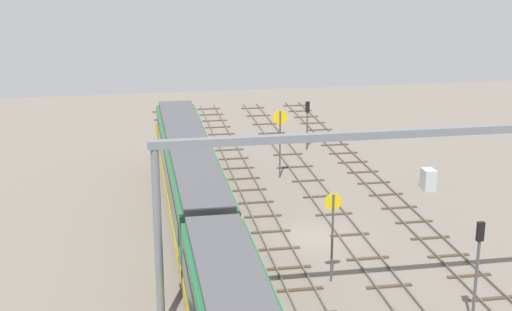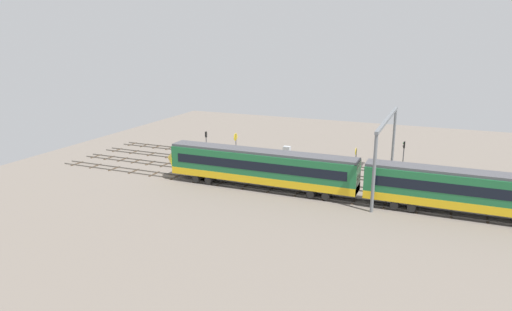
% 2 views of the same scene
% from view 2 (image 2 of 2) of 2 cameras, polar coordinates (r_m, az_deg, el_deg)
% --- Properties ---
extents(ground_plane, '(88.46, 88.46, 0.00)m').
position_cam_2_polar(ground_plane, '(61.45, 7.14, -2.83)').
color(ground_plane, slate).
extents(track_near_foreground, '(72.46, 2.40, 0.16)m').
position_cam_2_polar(track_near_foreground, '(67.78, 8.72, -1.16)').
color(track_near_foreground, '#59544C').
rests_on(track_near_foreground, ground).
extents(track_second_near, '(72.46, 2.40, 0.16)m').
position_cam_2_polar(track_second_near, '(63.54, 7.71, -2.20)').
color(track_second_near, '#59544C').
rests_on(track_second_near, ground).
extents(track_middle, '(72.46, 2.40, 0.16)m').
position_cam_2_polar(track_middle, '(59.34, 6.55, -3.38)').
color(track_middle, '#59544C').
rests_on(track_middle, ground).
extents(track_with_train, '(72.46, 2.40, 0.16)m').
position_cam_2_polar(track_with_train, '(55.19, 5.20, -4.74)').
color(track_with_train, '#59544C').
rests_on(track_with_train, ground).
extents(train, '(50.40, 3.24, 4.80)m').
position_cam_2_polar(train, '(52.83, 12.56, -2.98)').
color(train, '#1E6638').
rests_on(train, ground).
extents(overhead_gantry, '(0.40, 18.94, 8.93)m').
position_cam_2_polar(overhead_gantry, '(57.89, 16.15, 2.49)').
color(overhead_gantry, slate).
rests_on(overhead_gantry, ground).
extents(speed_sign_near_foreground, '(0.14, 1.07, 5.12)m').
position_cam_2_polar(speed_sign_near_foreground, '(64.79, -2.56, 1.35)').
color(speed_sign_near_foreground, '#4C4C51').
rests_on(speed_sign_near_foreground, ground).
extents(speed_sign_mid_trackside, '(0.14, 0.91, 4.82)m').
position_cam_2_polar(speed_sign_mid_trackside, '(58.95, 12.46, -0.64)').
color(speed_sign_mid_trackside, '#4C4C51').
rests_on(speed_sign_mid_trackside, ground).
extents(signal_light_trackside_approach, '(0.31, 0.32, 5.01)m').
position_cam_2_polar(signal_light_trackside_approach, '(63.36, 18.09, 0.14)').
color(signal_light_trackside_approach, '#4C4C51').
rests_on(signal_light_trackside_approach, ground).
extents(signal_light_trackside_departure, '(0.31, 0.32, 4.12)m').
position_cam_2_polar(signal_light_trackside_departure, '(71.30, -6.31, 1.91)').
color(signal_light_trackside_departure, '#4C4C51').
rests_on(signal_light_trackside_departure, ground).
extents(relay_cabinet, '(1.14, 0.85, 1.47)m').
position_cam_2_polar(relay_cabinet, '(72.65, 3.90, 0.60)').
color(relay_cabinet, '#B2B7BC').
rests_on(relay_cabinet, ground).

